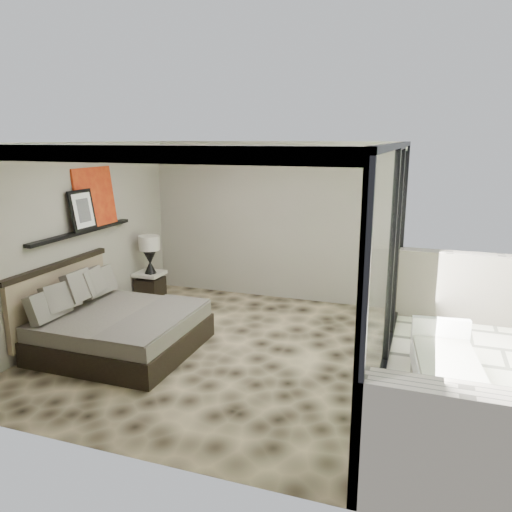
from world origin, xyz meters
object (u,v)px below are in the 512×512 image
(bed, at_px, (115,326))
(table_lamp, at_px, (149,249))
(lounger, at_px, (446,367))
(nightstand, at_px, (150,287))

(bed, xyz_separation_m, table_lamp, (-0.62, 1.99, 0.62))
(lounger, bearing_deg, nightstand, 155.88)
(bed, xyz_separation_m, nightstand, (-0.68, 2.05, -0.09))
(bed, bearing_deg, table_lamp, 107.26)
(bed, relative_size, table_lamp, 2.96)
(nightstand, distance_m, lounger, 5.21)
(table_lamp, distance_m, lounger, 5.20)
(bed, relative_size, nightstand, 4.29)
(nightstand, relative_size, table_lamp, 0.69)
(bed, xyz_separation_m, lounger, (4.30, 0.50, -0.15))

